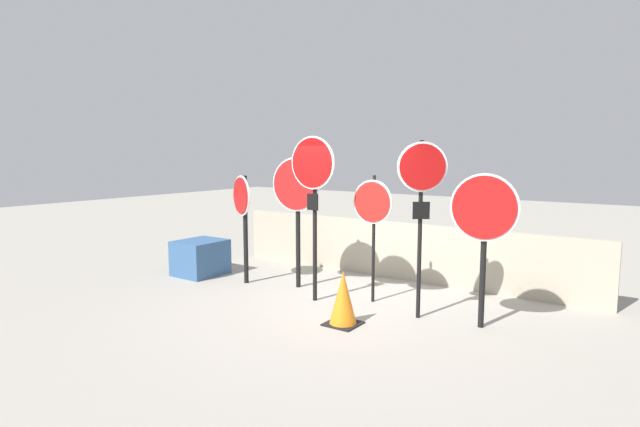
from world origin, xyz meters
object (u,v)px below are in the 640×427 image
object	(u,v)px
stop_sign_4	(422,187)
stop_sign_1	(296,196)
stop_sign_2	(313,180)
storage_crate	(200,257)
stop_sign_0	(243,208)
stop_sign_5	(484,220)
stop_sign_3	(373,209)
traffic_cone_0	(343,298)

from	to	relation	value
stop_sign_4	stop_sign_1	bearing A→B (deg)	137.96
stop_sign_2	stop_sign_4	bearing A→B (deg)	7.59
stop_sign_4	storage_crate	xyz separation A→B (m)	(-4.62, 0.00, -1.57)
stop_sign_0	stop_sign_2	distance (m)	1.80
stop_sign_5	stop_sign_3	bearing A→B (deg)	168.75
stop_sign_5	storage_crate	size ratio (longest dim) A/B	2.35
stop_sign_0	traffic_cone_0	world-z (taller)	stop_sign_0
stop_sign_5	stop_sign_0	bearing A→B (deg)	176.55
stop_sign_2	stop_sign_3	bearing A→B (deg)	32.82
stop_sign_0	stop_sign_2	bearing A→B (deg)	18.58
stop_sign_1	stop_sign_4	xyz separation A→B (m)	(2.47, -0.32, 0.26)
stop_sign_2	stop_sign_5	size ratio (longest dim) A/B	1.25
storage_crate	stop_sign_4	bearing A→B (deg)	-0.03
stop_sign_4	stop_sign_5	size ratio (longest dim) A/B	1.21
stop_sign_1	stop_sign_2	world-z (taller)	stop_sign_2
stop_sign_1	stop_sign_5	xyz separation A→B (m)	(3.33, -0.21, -0.15)
stop_sign_3	stop_sign_1	bearing A→B (deg)	-179.51
stop_sign_3	storage_crate	bearing A→B (deg)	-174.50
stop_sign_1	stop_sign_3	xyz separation A→B (m)	(1.52, -0.01, -0.15)
stop_sign_0	stop_sign_1	world-z (taller)	stop_sign_1
stop_sign_1	traffic_cone_0	distance (m)	2.42
stop_sign_0	stop_sign_5	size ratio (longest dim) A/B	0.94
stop_sign_1	stop_sign_3	world-z (taller)	stop_sign_1
stop_sign_4	stop_sign_5	bearing A→B (deg)	-27.80
stop_sign_1	stop_sign_3	size ratio (longest dim) A/B	1.14
stop_sign_0	storage_crate	bearing A→B (deg)	-154.95
stop_sign_1	stop_sign_5	distance (m)	3.34
stop_sign_1	traffic_cone_0	size ratio (longest dim) A/B	3.05
stop_sign_2	stop_sign_3	world-z (taller)	stop_sign_2
stop_sign_1	traffic_cone_0	xyz separation A→B (m)	(1.71, -1.16, -1.27)
stop_sign_0	traffic_cone_0	size ratio (longest dim) A/B	2.61
stop_sign_2	stop_sign_4	xyz separation A→B (m)	(1.76, 0.17, -0.05)
stop_sign_0	stop_sign_4	distance (m)	3.50
stop_sign_4	stop_sign_5	world-z (taller)	stop_sign_4
stop_sign_0	traffic_cone_0	bearing A→B (deg)	7.09
traffic_cone_0	stop_sign_3	bearing A→B (deg)	99.27
stop_sign_4	stop_sign_2	bearing A→B (deg)	150.76
stop_sign_2	stop_sign_0	bearing A→B (deg)	176.07
stop_sign_1	stop_sign_5	size ratio (longest dim) A/B	1.09
traffic_cone_0	storage_crate	distance (m)	3.95
storage_crate	stop_sign_1	bearing A→B (deg)	8.32
stop_sign_5	storage_crate	distance (m)	5.60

